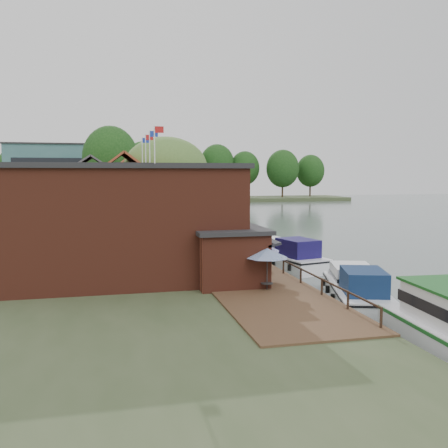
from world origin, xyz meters
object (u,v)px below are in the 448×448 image
pub (149,221)px  willow (166,187)px  umbrella_2 (252,256)px  cruiser_1 (284,251)px  swan (446,330)px  cruiser_2 (253,241)px  umbrella_5 (226,236)px  hotel_block (77,176)px  umbrella_4 (220,244)px  cottage_c (126,192)px  umbrella_0 (267,269)px  cruiser_0 (357,284)px  umbrella_3 (243,248)px  cottage_a (124,200)px  cottage_b (92,195)px  umbrella_1 (261,261)px  umbrella_6 (222,234)px

pub → willow: (3.50, 20.00, 1.56)m
umbrella_2 → pub: bearing=172.2°
cruiser_1 → swan: size_ratio=23.49×
willow → cruiser_2: size_ratio=1.10×
umbrella_5 → willow: bearing=110.2°
hotel_block → umbrella_4: hotel_block is taller
cottage_c → cruiser_1: (11.59, -27.24, -3.99)m
cruiser_1 → hotel_block: bearing=93.6°
umbrella_0 → cruiser_0: (5.48, -0.20, -1.09)m
umbrella_3 → cruiser_2: 12.23m
pub → umbrella_2: pub is taller
swan → umbrella_0: bearing=137.2°
umbrella_2 → cruiser_1: (5.05, 7.65, -1.03)m
cottage_a → cottage_c: bearing=87.0°
willow → cruiser_2: willow is taller
umbrella_0 → umbrella_2: bearing=85.1°
willow → umbrella_2: 21.48m
cruiser_1 → cottage_b: bearing=117.1°
hotel_block → cottage_c: bearing=-77.8°
pub → umbrella_5: size_ratio=8.42×
cottage_b → cruiser_1: size_ratio=0.93×
umbrella_1 → umbrella_4: bearing=95.3°
hotel_block → willow: (11.50, -51.00, -0.94)m
cottage_a → umbrella_1: (7.57, -17.75, -2.96)m
umbrella_6 → cruiser_1: bearing=-45.7°
cottage_b → cottage_a: bearing=-73.3°
hotel_block → cottage_a: size_ratio=2.95×
cottage_c → willow: (3.50, -14.00, 0.96)m
cottage_a → umbrella_3: 14.87m
umbrella_4 → umbrella_5: (1.52, 4.28, 0.00)m
pub → umbrella_3: 7.94m
hotel_block → cruiser_2: bearing=-71.3°
umbrella_2 → umbrella_6: bearing=86.2°
cottage_c → umbrella_3: (7.02, -31.16, -2.96)m
pub → umbrella_5: 12.25m
umbrella_3 → swan: 15.74m
cottage_b → umbrella_4: bearing=-63.6°
willow → cruiser_0: 27.13m
cottage_b → umbrella_0: size_ratio=4.02×
cruiser_0 → swan: (1.40, -6.17, -0.98)m
umbrella_6 → cottage_b: bearing=129.2°
cruiser_2 → swan: cruiser_2 is taller
cruiser_0 → umbrella_0: bearing=-164.9°
cottage_b → pub: bearing=-80.9°
pub → cottage_c: size_ratio=2.35×
cottage_a → umbrella_6: 9.68m
cruiser_1 → pub: bearing=-163.2°
umbrella_1 → umbrella_2: bearing=90.9°
willow → umbrella_0: size_ratio=4.36×
hotel_block → cruiser_1: 67.42m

